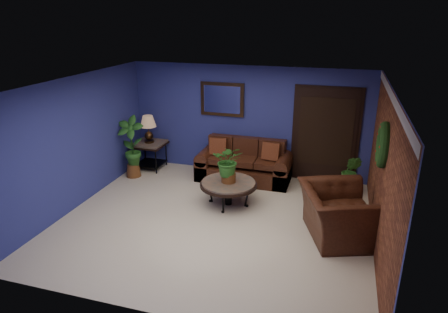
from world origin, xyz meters
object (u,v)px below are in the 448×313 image
(coffee_table, at_px, (228,185))
(side_chair, at_px, (267,161))
(armchair, at_px, (338,214))
(sofa, at_px, (245,166))
(table_lamp, at_px, (148,126))
(end_table, at_px, (150,148))

(coffee_table, distance_m, side_chair, 1.48)
(coffee_table, bearing_deg, armchair, -16.77)
(sofa, xyz_separation_m, armchair, (2.10, -1.99, 0.12))
(table_lamp, distance_m, side_chair, 2.91)
(sofa, bearing_deg, table_lamp, -179.31)
(side_chair, xyz_separation_m, armchair, (1.60, -2.02, -0.04))
(sofa, xyz_separation_m, side_chair, (0.50, 0.03, 0.17))
(coffee_table, xyz_separation_m, armchair, (2.09, -0.63, 0.01))
(table_lamp, relative_size, side_chair, 0.75)
(coffee_table, distance_m, end_table, 2.71)
(sofa, relative_size, armchair, 1.57)
(sofa, relative_size, table_lamp, 3.29)
(end_table, height_order, side_chair, side_chair)
(sofa, relative_size, side_chair, 2.48)
(end_table, relative_size, armchair, 0.55)
(end_table, xyz_separation_m, armchair, (4.45, -1.96, -0.08))
(coffee_table, xyz_separation_m, table_lamp, (-2.36, 1.33, 0.65))
(end_table, bearing_deg, table_lamp, -45.00)
(table_lamp, bearing_deg, armchair, -23.79)
(coffee_table, xyz_separation_m, end_table, (-2.36, 1.33, 0.09))
(sofa, height_order, table_lamp, table_lamp)
(sofa, height_order, armchair, sofa)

